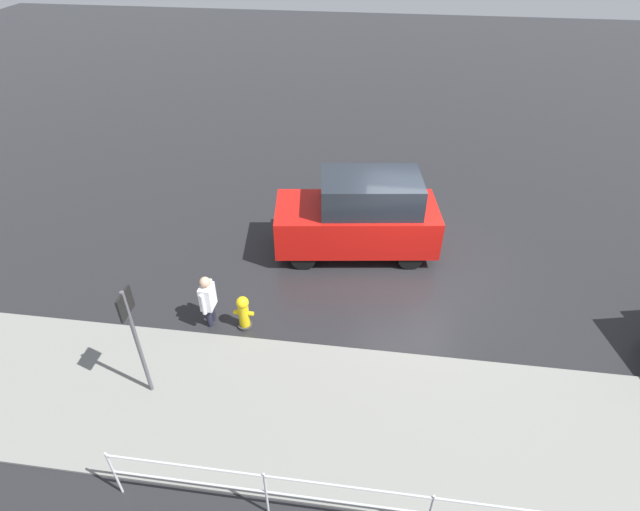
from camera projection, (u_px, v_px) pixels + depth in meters
ground_plane at (412, 274)px, 11.94m from camera, size 60.00×60.00×0.00m
kerb_strip at (416, 424)px, 8.59m from camera, size 24.00×3.20×0.04m
moving_hatchback at (360, 216)px, 12.11m from camera, size 4.10×2.22×2.06m
fire_hydrant at (244, 312)px, 10.29m from camera, size 0.42×0.31×0.80m
pedestrian at (208, 298)px, 10.22m from camera, size 0.25×0.57×1.22m
metal_railing at (431, 508)px, 6.74m from camera, size 9.20×0.04×1.05m
sign_post at (133, 330)px, 8.25m from camera, size 0.07×0.44×2.40m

